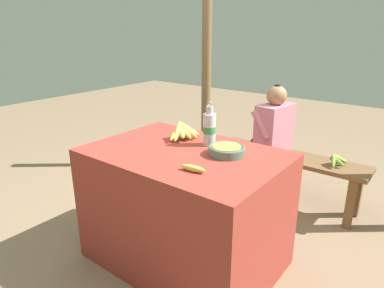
# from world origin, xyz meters

# --- Properties ---
(ground_plane) EXTENTS (12.00, 12.00, 0.00)m
(ground_plane) POSITION_xyz_m (0.00, 0.00, 0.00)
(ground_plane) COLOR #846B51
(market_counter) EXTENTS (1.22, 0.84, 0.80)m
(market_counter) POSITION_xyz_m (0.00, 0.00, 0.40)
(market_counter) COLOR maroon
(market_counter) RESTS_ON ground_plane
(banana_bunch_ripe) EXTENTS (0.17, 0.27, 0.13)m
(banana_bunch_ripe) POSITION_xyz_m (-0.16, 0.19, 0.86)
(banana_bunch_ripe) COLOR #4C381E
(banana_bunch_ripe) RESTS_ON market_counter
(serving_bowl) EXTENTS (0.22, 0.22, 0.06)m
(serving_bowl) POSITION_xyz_m (0.24, 0.11, 0.83)
(serving_bowl) COLOR #4C6B5B
(serving_bowl) RESTS_ON market_counter
(water_bottle) EXTENTS (0.08, 0.08, 0.29)m
(water_bottle) POSITION_xyz_m (0.05, 0.20, 0.91)
(water_bottle) COLOR silver
(water_bottle) RESTS_ON market_counter
(loose_banana_front) EXTENTS (0.15, 0.06, 0.04)m
(loose_banana_front) POSITION_xyz_m (0.23, -0.22, 0.81)
(loose_banana_front) COLOR #E0C64C
(loose_banana_front) RESTS_ON market_counter
(wooden_bench) EXTENTS (1.35, 0.32, 0.46)m
(wooden_bench) POSITION_xyz_m (0.21, 1.22, 0.37)
(wooden_bench) COLOR brown
(wooden_bench) RESTS_ON ground_plane
(seated_vendor) EXTENTS (0.44, 0.41, 1.07)m
(seated_vendor) POSITION_xyz_m (0.01, 1.19, 0.63)
(seated_vendor) COLOR #232328
(seated_vendor) RESTS_ON ground_plane
(banana_bunch_green) EXTENTS (0.14, 0.25, 0.10)m
(banana_bunch_green) POSITION_xyz_m (0.61, 1.23, 0.51)
(banana_bunch_green) COLOR #4C381E
(banana_bunch_green) RESTS_ON wooden_bench
(support_post_near) EXTENTS (0.10, 0.10, 2.24)m
(support_post_near) POSITION_xyz_m (-0.91, 1.51, 1.12)
(support_post_near) COLOR brown
(support_post_near) RESTS_ON ground_plane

